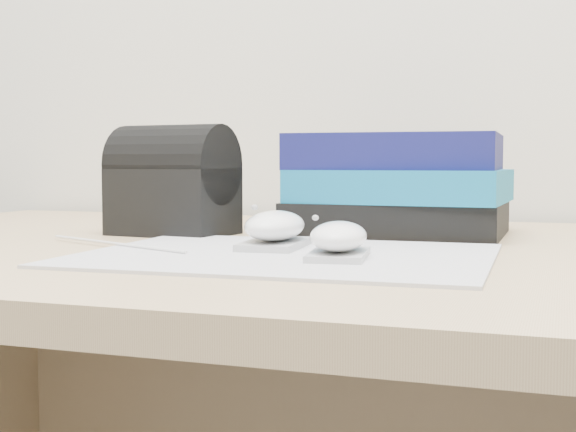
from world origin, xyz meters
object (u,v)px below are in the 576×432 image
(book_stack, at_px, (399,185))
(pouch, at_px, (173,182))
(mouse_front, at_px, (338,240))
(mouse_rear, at_px, (275,229))

(book_stack, height_order, pouch, pouch)
(mouse_front, distance_m, pouch, 0.33)
(mouse_front, height_order, pouch, pouch)
(mouse_rear, bearing_deg, mouse_front, -36.89)
(mouse_front, xyz_separation_m, book_stack, (0.00, 0.28, 0.04))
(mouse_rear, bearing_deg, pouch, 145.27)
(pouch, bearing_deg, book_stack, 19.83)
(mouse_rear, distance_m, mouse_front, 0.11)
(mouse_rear, relative_size, mouse_front, 1.09)
(mouse_rear, bearing_deg, book_stack, 68.78)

